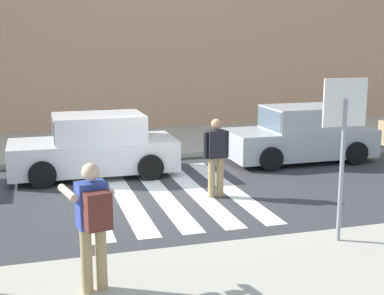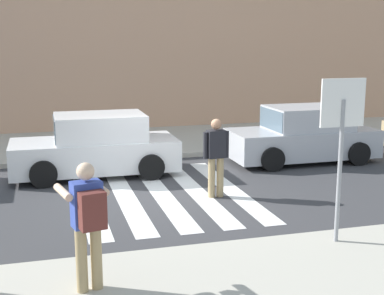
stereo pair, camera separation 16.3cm
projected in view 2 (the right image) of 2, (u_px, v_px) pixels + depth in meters
ground_plane at (163, 196)px, 11.71m from camera, size 120.00×120.00×0.00m
sidewalk_far at (123, 143)px, 17.36m from camera, size 60.00×4.80×0.14m
building_facade_far at (104, 36)px, 20.82m from camera, size 56.00×4.00×6.99m
crosswalk_stripe_0 at (89, 199)px, 11.48m from camera, size 0.44×5.20×0.01m
crosswalk_stripe_1 at (126, 196)px, 11.69m from camera, size 0.44×5.20×0.01m
crosswalk_stripe_2 at (161, 194)px, 11.90m from camera, size 0.44×5.20×0.01m
crosswalk_stripe_3 at (196, 191)px, 12.11m from camera, size 0.44×5.20×0.01m
crosswalk_stripe_4 at (229, 188)px, 12.33m from camera, size 0.44×5.20×0.01m
stop_sign at (342, 124)px, 8.38m from camera, size 0.76×0.08×2.65m
photographer_with_backpack at (88, 216)px, 6.83m from camera, size 0.69×0.92×1.72m
pedestrian_crossing at (216, 153)px, 11.48m from camera, size 0.58×0.25×1.72m
parked_car_white at (96, 147)px, 13.42m from camera, size 4.10×1.92×1.55m
parked_car_silver at (303, 136)px, 14.94m from camera, size 4.10×1.92×1.55m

